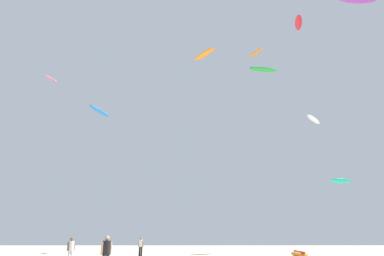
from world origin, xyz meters
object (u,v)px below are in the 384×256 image
(kite_aloft_4, at_px, (299,23))
(kite_aloft_6, at_px, (100,111))
(kite_aloft_2, at_px, (341,181))
(kite_aloft_0, at_px, (313,119))
(kite_aloft_5, at_px, (263,69))
(person_midground, at_px, (141,245))
(kite_grounded_mid, at_px, (299,254))
(kite_aloft_3, at_px, (51,79))
(person_left, at_px, (71,248))
(kite_aloft_1, at_px, (256,53))
(person_foreground, at_px, (106,251))
(kite_aloft_8, at_px, (205,54))

(kite_aloft_4, xyz_separation_m, kite_aloft_6, (-23.07, -1.14, -12.02))
(kite_aloft_2, distance_m, kite_aloft_4, 23.52)
(kite_aloft_0, bearing_deg, kite_aloft_2, 57.97)
(kite_aloft_0, relative_size, kite_aloft_2, 0.95)
(kite_aloft_5, bearing_deg, person_midground, -172.03)
(kite_grounded_mid, distance_m, kite_aloft_3, 37.33)
(person_left, relative_size, kite_aloft_4, 0.45)
(kite_grounded_mid, xyz_separation_m, kite_aloft_4, (4.39, 6.79, 26.38))
(kite_grounded_mid, xyz_separation_m, kite_aloft_1, (0.31, 13.39, 25.89))
(kite_grounded_mid, relative_size, kite_aloft_3, 1.79)
(person_foreground, distance_m, kite_grounded_mid, 18.55)
(kite_aloft_2, distance_m, kite_aloft_6, 35.24)
(kite_aloft_4, distance_m, kite_aloft_5, 10.94)
(kite_aloft_5, xyz_separation_m, kite_aloft_8, (-6.43, -6.65, -1.98))
(kite_aloft_5, height_order, kite_aloft_6, kite_aloft_5)
(person_left, xyz_separation_m, kite_aloft_3, (-11.36, 20.63, 20.96))
(kite_aloft_3, bearing_deg, person_left, -61.17)
(kite_grounded_mid, bearing_deg, person_left, -154.77)
(kite_grounded_mid, bearing_deg, kite_aloft_8, -152.92)
(kite_grounded_mid, relative_size, kite_aloft_8, 1.56)
(kite_grounded_mid, xyz_separation_m, kite_aloft_3, (-27.50, 13.03, 21.62))
(kite_aloft_4, relative_size, kite_aloft_8, 1.32)
(kite_aloft_8, bearing_deg, kite_aloft_4, 41.57)
(kite_aloft_4, bearing_deg, kite_aloft_8, -138.43)
(kite_grounded_mid, bearing_deg, person_midground, 175.32)
(person_left, height_order, kite_aloft_1, kite_aloft_1)
(kite_aloft_1, height_order, kite_aloft_6, kite_aloft_1)
(person_foreground, relative_size, kite_aloft_1, 0.56)
(person_midground, height_order, person_left, person_midground)
(person_foreground, height_order, person_left, person_foreground)
(kite_grounded_mid, relative_size, kite_aloft_1, 1.42)
(kite_aloft_3, bearing_deg, kite_aloft_6, -39.93)
(person_foreground, relative_size, kite_aloft_2, 0.41)
(person_left, xyz_separation_m, kite_aloft_6, (-2.54, 13.25, 13.69))
(kite_aloft_1, bearing_deg, kite_aloft_0, -45.45)
(kite_aloft_1, bearing_deg, person_foreground, -115.77)
(kite_aloft_4, xyz_separation_m, kite_aloft_8, (-12.09, -10.73, -10.40))
(kite_aloft_6, bearing_deg, kite_aloft_4, 2.82)
(kite_grounded_mid, distance_m, kite_aloft_6, 24.23)
(person_foreground, distance_m, kite_aloft_5, 26.28)
(kite_aloft_3, height_order, kite_aloft_4, kite_aloft_4)
(kite_aloft_2, bearing_deg, kite_aloft_8, -130.56)
(kite_aloft_1, bearing_deg, kite_aloft_5, -98.47)
(kite_aloft_0, distance_m, kite_aloft_6, 24.25)
(kite_aloft_1, bearing_deg, person_left, -128.08)
(kite_aloft_5, bearing_deg, person_foreground, -125.08)
(person_midground, xyz_separation_m, kite_aloft_5, (11.76, 1.65, 17.27))
(kite_aloft_3, relative_size, kite_aloft_4, 0.66)
(kite_aloft_6, bearing_deg, kite_aloft_8, -41.15)
(kite_aloft_3, distance_m, kite_aloft_4, 32.84)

